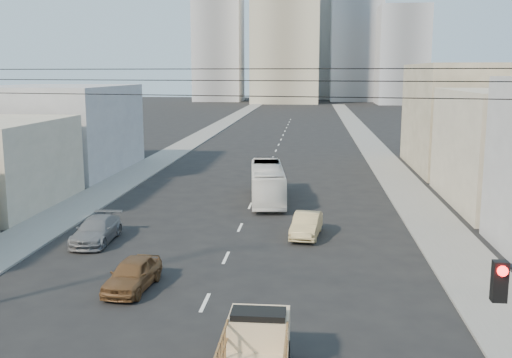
% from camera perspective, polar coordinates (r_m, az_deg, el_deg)
% --- Properties ---
extents(sidewalk_left, '(3.50, 180.00, 0.12)m').
position_cam_1_polar(sidewalk_left, '(86.69, -5.33, 4.02)').
color(sidewalk_left, slate).
rests_on(sidewalk_left, ground).
extents(sidewalk_right, '(3.50, 180.00, 0.12)m').
position_cam_1_polar(sidewalk_right, '(85.55, 10.37, 3.82)').
color(sidewalk_right, slate).
rests_on(sidewalk_right, ground).
extents(lane_dashes, '(0.15, 104.00, 0.01)m').
position_cam_1_polar(lane_dashes, '(68.47, 1.75, 2.40)').
color(lane_dashes, silver).
rests_on(lane_dashes, ground).
extents(flatbed_pickup, '(1.95, 4.41, 1.90)m').
position_cam_1_polar(flatbed_pickup, '(18.59, -0.01, -15.76)').
color(flatbed_pickup, '#CDB289').
rests_on(flatbed_pickup, ground).
extents(city_bus, '(3.23, 9.83, 2.69)m').
position_cam_1_polar(city_bus, '(43.33, 1.09, -0.34)').
color(city_bus, white).
rests_on(city_bus, ground).
extents(sedan_brown, '(1.94, 4.10, 1.36)m').
position_cam_1_polar(sedan_brown, '(26.52, -11.68, -8.86)').
color(sedan_brown, brown).
rests_on(sedan_brown, ground).
extents(sedan_tan, '(1.92, 4.23, 1.34)m').
position_cam_1_polar(sedan_tan, '(34.17, 4.83, -4.38)').
color(sedan_tan, tan).
rests_on(sedan_tan, ground).
extents(sedan_grey, '(2.01, 4.69, 1.35)m').
position_cam_1_polar(sedan_grey, '(34.07, -14.96, -4.74)').
color(sedan_grey, slate).
rests_on(sedan_grey, ground).
extents(overhead_wires, '(23.01, 5.02, 0.72)m').
position_cam_1_polar(overhead_wires, '(16.75, -9.31, 9.16)').
color(overhead_wires, black).
rests_on(overhead_wires, ground).
extents(bldg_right_far, '(12.00, 16.00, 10.00)m').
position_cam_1_polar(bldg_right_far, '(60.95, 20.43, 5.53)').
color(bldg_right_far, gray).
rests_on(bldg_right_far, ground).
extents(bldg_left_far, '(12.00, 16.00, 8.00)m').
position_cam_1_polar(bldg_left_far, '(58.94, -18.48, 4.54)').
color(bldg_left_far, '#97979A').
rests_on(bldg_left_far, ground).
extents(high_rise_tower, '(20.00, 20.00, 60.00)m').
position_cam_1_polar(high_rise_tower, '(186.07, 2.87, 16.53)').
color(high_rise_tower, gray).
rests_on(high_rise_tower, ground).
extents(midrise_ne, '(16.00, 16.00, 40.00)m').
position_cam_1_polar(midrise_ne, '(200.49, 9.50, 13.08)').
color(midrise_ne, gray).
rests_on(midrise_ne, ground).
extents(midrise_nw, '(15.00, 15.00, 34.00)m').
position_cam_1_polar(midrise_nw, '(197.20, -3.58, 12.37)').
color(midrise_nw, gray).
rests_on(midrise_nw, ground).
extents(midrise_back, '(18.00, 18.00, 44.00)m').
position_cam_1_polar(midrise_back, '(215.11, 5.95, 13.48)').
color(midrise_back, '#97979A').
rests_on(midrise_back, ground).
extents(midrise_east, '(14.00, 14.00, 28.00)m').
position_cam_1_polar(midrise_east, '(181.62, 13.75, 11.36)').
color(midrise_east, gray).
rests_on(midrise_east, ground).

